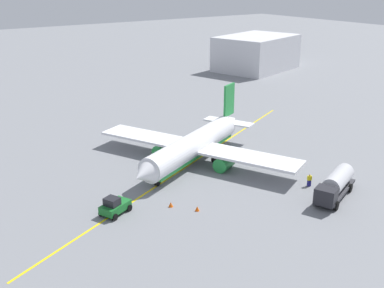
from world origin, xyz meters
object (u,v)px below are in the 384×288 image
(airplane, at_px, (194,146))
(pushback_tug, at_px, (115,206))
(fuel_tanker, at_px, (335,185))
(safety_cone_wingtip, at_px, (197,209))
(refueling_worker, at_px, (309,180))
(safety_cone_nose, at_px, (171,204))

(airplane, distance_m, pushback_tug, 18.43)
(pushback_tug, bearing_deg, fuel_tanker, 154.35)
(airplane, bearing_deg, fuel_tanker, 111.69)
(airplane, relative_size, safety_cone_wingtip, 52.45)
(airplane, xyz_separation_m, fuel_tanker, (-7.75, 19.48, -0.84))
(fuel_tanker, bearing_deg, refueling_worker, -88.35)
(airplane, xyz_separation_m, refueling_worker, (-7.63, 15.48, -1.73))
(fuel_tanker, height_order, pushback_tug, fuel_tanker)
(refueling_worker, xyz_separation_m, safety_cone_wingtip, (16.02, -2.82, -0.53))
(airplane, height_order, safety_cone_nose, airplane)
(pushback_tug, xyz_separation_m, safety_cone_nose, (-6.25, 2.25, -0.70))
(fuel_tanker, xyz_separation_m, safety_cone_wingtip, (16.13, -6.83, -1.42))
(safety_cone_nose, relative_size, safety_cone_wingtip, 1.05)
(airplane, bearing_deg, safety_cone_nose, 43.96)
(pushback_tug, height_order, refueling_worker, pushback_tug)
(fuel_tanker, relative_size, pushback_tug, 2.38)
(refueling_worker, bearing_deg, fuel_tanker, 91.65)
(airplane, height_order, fuel_tanker, airplane)
(refueling_worker, height_order, safety_cone_nose, refueling_worker)
(refueling_worker, relative_size, safety_cone_nose, 2.75)
(pushback_tug, bearing_deg, airplane, -154.96)
(pushback_tug, distance_m, refueling_worker, 25.47)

